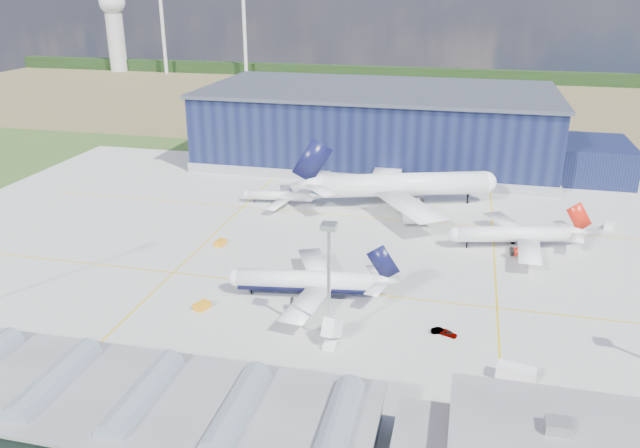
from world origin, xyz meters
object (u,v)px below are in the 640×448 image
at_px(airliner_widebody, 405,173).
at_px(airstair, 332,333).
at_px(gse_cart_a, 609,226).
at_px(car_b, 440,331).
at_px(airliner_regional, 279,191).
at_px(hangar, 385,129).
at_px(gse_tug_b, 202,306).
at_px(light_mast_center, 329,265).
at_px(gse_tug_a, 220,243).
at_px(gse_tug_c, 384,197).
at_px(car_a, 448,333).
at_px(gse_cart_b, 449,191).
at_px(airliner_navy, 305,271).
at_px(gse_van_a, 516,374).
at_px(airliner_red, 514,226).

height_order(airliner_widebody, airstair, airliner_widebody).
xyz_separation_m(gse_cart_a, car_b, (-40.46, -63.66, -0.17)).
distance_m(airliner_regional, car_b, 79.88).
bearing_deg(airliner_widebody, hangar, 86.28).
relative_size(gse_tug_b, airstair, 0.58).
relative_size(light_mast_center, gse_tug_a, 7.12).
bearing_deg(gse_tug_c, car_b, -82.81).
height_order(gse_cart_a, gse_tug_c, gse_cart_a).
bearing_deg(airliner_widebody, gse_tug_b, -132.56).
bearing_deg(airstair, car_a, 27.13).
bearing_deg(gse_cart_b, car_b, -130.83).
xyz_separation_m(gse_tug_b, airstair, (27.74, -5.56, 1.05)).
xyz_separation_m(airliner_navy, car_b, (27.92, -8.34, -5.32)).
height_order(gse_van_a, gse_cart_a, gse_van_a).
xyz_separation_m(hangar, car_b, (26.61, -117.16, -11.08)).
distance_m(gse_van_a, car_b, 17.64).
xyz_separation_m(airliner_navy, gse_tug_b, (-18.62, -9.87, -5.18)).
distance_m(gse_cart_a, airstair, 92.30).
xyz_separation_m(gse_van_a, car_b, (-12.80, 12.12, -0.80)).
bearing_deg(gse_van_a, gse_tug_b, 91.82).
bearing_deg(gse_van_a, airliner_navy, 75.26).
distance_m(airliner_widebody, gse_van_a, 86.41).
distance_m(hangar, airliner_red, 83.95).
height_order(hangar, gse_tug_a, hangar).
bearing_deg(car_a, airstair, 128.59).
bearing_deg(light_mast_center, airliner_navy, 118.01).
xyz_separation_m(hangar, gse_tug_a, (-28.47, -87.72, -10.94)).
bearing_deg(airstair, airliner_widebody, 95.86).
bearing_deg(airliner_red, airliner_regional, -29.16).
bearing_deg(airstair, gse_cart_a, 59.25).
relative_size(airliner_widebody, gse_cart_a, 18.59).
height_order(hangar, light_mast_center, hangar).
bearing_deg(gse_cart_b, airstair, -142.59).
distance_m(airliner_navy, gse_cart_b, 80.52).
relative_size(gse_cart_b, car_a, 0.90).
bearing_deg(airliner_regional, gse_van_a, 125.16).
distance_m(light_mast_center, gse_van_a, 35.46).
distance_m(gse_van_a, car_a, 16.19).
relative_size(gse_cart_a, gse_tug_c, 1.11).
height_order(airliner_navy, airliner_regional, airliner_navy).
relative_size(airliner_widebody, car_b, 18.52).
height_order(airliner_widebody, gse_van_a, airliner_widebody).
distance_m(gse_tug_b, gse_tug_c, 80.18).
xyz_separation_m(hangar, gse_tug_c, (5.88, -42.77, -10.97)).
bearing_deg(airliner_widebody, airliner_navy, -120.70).
distance_m(gse_tug_a, airstair, 51.50).
height_order(hangar, gse_tug_b, hangar).
relative_size(airliner_navy, gse_van_a, 5.87).
height_order(gse_cart_b, car_b, gse_cart_b).
relative_size(gse_tug_b, gse_tug_c, 1.07).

